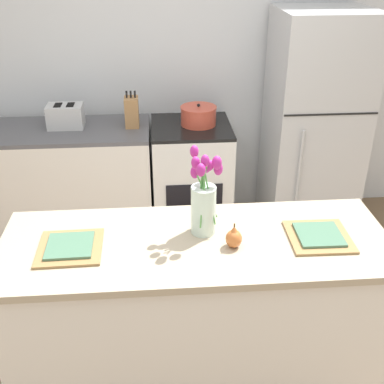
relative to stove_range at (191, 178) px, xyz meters
name	(u,v)px	position (x,y,z in m)	size (l,w,h in m)	color
ground_plane	(196,381)	(-0.10, -1.60, -0.45)	(10.00, 10.00, 0.00)	brown
back_wall	(174,53)	(-0.10, 0.40, 0.90)	(5.20, 0.08, 2.70)	silver
kitchen_island	(196,317)	(-0.10, -1.60, 0.02)	(1.80, 0.66, 0.92)	silver
back_counter	(43,183)	(-1.16, 0.00, 0.00)	(1.68, 0.60, 0.89)	silver
stove_range	(191,178)	(0.00, 0.00, 0.00)	(0.60, 0.61, 0.89)	silver
refrigerator	(314,126)	(0.95, 0.00, 0.41)	(0.68, 0.67, 1.72)	#B7BABC
flower_vase	(204,201)	(-0.06, -1.53, 0.64)	(0.14, 0.17, 0.42)	silver
pear_figurine	(234,238)	(0.06, -1.66, 0.53)	(0.07, 0.07, 0.12)	#C66B33
plate_setting_left	(70,247)	(-0.67, -1.62, 0.49)	(0.29, 0.29, 0.02)	olive
plate_setting_right	(319,236)	(0.47, -1.62, 0.49)	(0.29, 0.29, 0.02)	olive
toaster	(66,116)	(-0.93, 0.04, 0.53)	(0.28, 0.18, 0.17)	#B7BABC
cooking_pot	(198,116)	(0.06, 0.01, 0.52)	(0.27, 0.27, 0.16)	#CC4C38
knife_block	(132,112)	(-0.44, 0.02, 0.56)	(0.10, 0.14, 0.27)	#A37547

